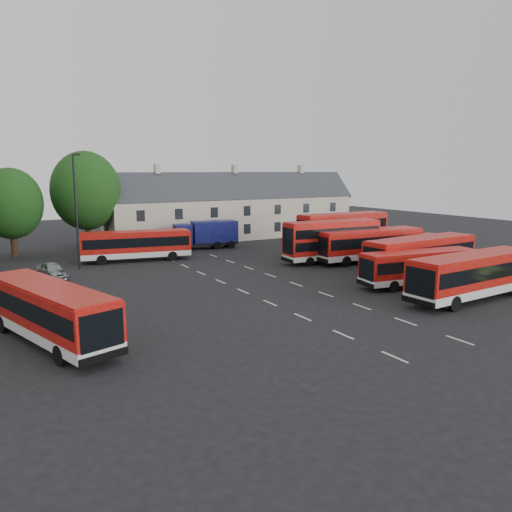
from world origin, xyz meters
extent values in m
plane|color=black|center=(0.00, 0.00, 0.00)|extent=(140.00, 140.00, 0.00)
cube|color=beige|center=(0.00, -14.00, 0.01)|extent=(0.15, 1.80, 0.01)
cube|color=beige|center=(0.00, -10.00, 0.01)|extent=(0.15, 1.80, 0.01)
cube|color=beige|center=(0.00, -6.00, 0.01)|extent=(0.15, 1.80, 0.01)
cube|color=beige|center=(0.00, -2.00, 0.01)|extent=(0.15, 1.80, 0.01)
cube|color=beige|center=(0.00, 2.00, 0.01)|extent=(0.15, 1.80, 0.01)
cube|color=beige|center=(0.00, 6.00, 0.01)|extent=(0.15, 1.80, 0.01)
cube|color=beige|center=(0.00, 10.00, 0.01)|extent=(0.15, 1.80, 0.01)
cube|color=beige|center=(0.00, 14.00, 0.01)|extent=(0.15, 1.80, 0.01)
cube|color=beige|center=(0.00, 18.00, 0.01)|extent=(0.15, 1.80, 0.01)
cube|color=beige|center=(5.00, -14.00, 0.01)|extent=(0.15, 1.80, 0.01)
cube|color=beige|center=(5.00, -10.00, 0.01)|extent=(0.15, 1.80, 0.01)
cube|color=beige|center=(5.00, -6.00, 0.01)|extent=(0.15, 1.80, 0.01)
cube|color=beige|center=(5.00, -2.00, 0.01)|extent=(0.15, 1.80, 0.01)
cube|color=beige|center=(5.00, 2.00, 0.01)|extent=(0.15, 1.80, 0.01)
cube|color=beige|center=(5.00, 6.00, 0.01)|extent=(0.15, 1.80, 0.01)
cube|color=beige|center=(5.00, 10.00, 0.01)|extent=(0.15, 1.80, 0.01)
cube|color=beige|center=(5.00, 14.00, 0.01)|extent=(0.15, 1.80, 0.01)
cube|color=beige|center=(5.00, 18.00, 0.01)|extent=(0.15, 1.80, 0.01)
cylinder|color=black|center=(-14.00, 28.00, 1.75)|extent=(0.70, 0.70, 3.50)
ellipsoid|color=#103B12|center=(-14.00, 28.00, 5.81)|extent=(6.60, 6.60, 7.59)
cylinder|color=black|center=(-6.00, 29.00, 2.10)|extent=(0.70, 0.70, 4.20)
ellipsoid|color=#103B12|center=(-6.00, 29.00, 6.97)|extent=(7.92, 7.92, 9.11)
cube|color=beige|center=(14.00, 30.00, 2.75)|extent=(35.00, 7.00, 5.50)
cube|color=#2D3035|center=(14.00, 30.00, 5.50)|extent=(35.70, 7.13, 7.13)
cube|color=beige|center=(3.00, 30.00, 9.46)|extent=(0.60, 0.90, 1.20)
cube|color=beige|center=(14.00, 30.00, 9.46)|extent=(0.60, 0.90, 1.20)
cube|color=beige|center=(25.00, 30.00, 9.46)|extent=(0.60, 0.90, 1.20)
cube|color=silver|center=(13.28, -8.56, 0.84)|extent=(12.01, 3.34, 0.59)
cube|color=#AA110A|center=(13.28, -8.56, 2.19)|extent=(12.01, 3.34, 2.11)
cube|color=black|center=(13.28, -8.56, 2.24)|extent=(11.54, 3.38, 1.03)
cube|color=#AA110A|center=(13.28, -8.56, 3.29)|extent=(11.77, 3.22, 0.13)
cylinder|color=black|center=(9.55, -9.99, 0.54)|extent=(1.10, 0.36, 1.08)
cylinder|color=black|center=(17.01, -7.14, 0.54)|extent=(1.10, 0.36, 1.08)
cube|color=silver|center=(13.30, -3.53, 0.72)|extent=(10.41, 3.80, 0.51)
cube|color=#AA110A|center=(13.30, -3.53, 1.87)|extent=(10.41, 3.80, 1.80)
cube|color=black|center=(13.30, -3.53, 1.92)|extent=(10.01, 3.80, 0.88)
cube|color=#AA110A|center=(13.30, -3.53, 2.82)|extent=(10.19, 3.68, 0.11)
cylinder|color=black|center=(9.92, -4.08, 0.46)|extent=(0.95, 0.39, 0.93)
cylinder|color=black|center=(16.68, -2.98, 0.46)|extent=(0.95, 0.39, 0.93)
cube|color=silver|center=(16.73, -0.54, 0.84)|extent=(12.12, 3.38, 0.60)
cube|color=#AA110A|center=(16.73, -0.54, 2.21)|extent=(12.12, 3.38, 2.12)
cube|color=black|center=(16.73, -0.54, 2.26)|extent=(11.64, 3.42, 1.04)
cube|color=#AA110A|center=(16.73, -0.54, 3.32)|extent=(11.87, 3.26, 0.13)
cylinder|color=black|center=(12.96, -1.98, 0.54)|extent=(1.10, 0.36, 1.09)
cylinder|color=black|center=(20.49, 0.90, 0.54)|extent=(1.10, 0.36, 1.09)
cube|color=silver|center=(18.82, 2.75, 0.72)|extent=(10.42, 3.93, 0.51)
cube|color=#AA110A|center=(18.82, 2.75, 1.87)|extent=(10.42, 3.93, 1.80)
cube|color=black|center=(18.82, 2.75, 1.92)|extent=(10.03, 3.92, 0.88)
cube|color=#AA110A|center=(18.82, 2.75, 2.82)|extent=(10.21, 3.81, 0.11)
cylinder|color=black|center=(15.77, 1.19, 0.46)|extent=(0.96, 0.41, 0.93)
cylinder|color=black|center=(21.86, 4.31, 0.46)|extent=(0.96, 0.41, 0.93)
cube|color=silver|center=(17.32, 6.67, 0.83)|extent=(12.01, 3.50, 0.59)
cube|color=#AA110A|center=(17.32, 6.67, 2.18)|extent=(12.01, 3.50, 2.10)
cube|color=black|center=(17.32, 6.67, 2.24)|extent=(11.54, 3.53, 1.02)
cube|color=#AA110A|center=(17.32, 6.67, 3.29)|extent=(11.76, 3.37, 0.13)
cylinder|color=black|center=(13.45, 5.71, 0.54)|extent=(1.10, 0.37, 1.08)
cylinder|color=black|center=(21.19, 7.62, 0.54)|extent=(1.10, 0.37, 1.08)
cube|color=silver|center=(13.94, 8.55, 0.73)|extent=(10.49, 3.15, 0.52)
cube|color=#AA110A|center=(13.94, 8.55, 2.56)|extent=(10.49, 3.15, 3.15)
cube|color=black|center=(13.94, 8.55, 1.95)|extent=(10.08, 3.17, 0.89)
cube|color=#AA110A|center=(13.94, 8.55, 4.18)|extent=(10.28, 3.04, 0.11)
cylinder|color=black|center=(10.56, 7.75, 0.47)|extent=(0.96, 0.34, 0.94)
cylinder|color=black|center=(17.33, 9.35, 0.47)|extent=(0.96, 0.34, 0.94)
cube|color=black|center=(13.94, 8.55, 3.17)|extent=(10.08, 3.17, 0.89)
cube|color=silver|center=(18.41, 12.19, 0.78)|extent=(11.08, 2.52, 0.55)
cube|color=#AA110A|center=(18.41, 12.19, 2.74)|extent=(11.08, 2.52, 3.37)
cube|color=black|center=(18.41, 12.19, 2.09)|extent=(10.64, 2.58, 0.96)
cube|color=#AA110A|center=(18.41, 12.19, 4.48)|extent=(10.86, 2.42, 0.12)
cylinder|color=black|center=(14.86, 11.06, 0.50)|extent=(1.01, 0.28, 1.01)
cylinder|color=black|center=(21.95, 13.33, 0.50)|extent=(1.01, 0.28, 1.01)
cube|color=black|center=(18.41, 12.19, 3.40)|extent=(10.64, 2.58, 0.96)
cube|color=silver|center=(-14.72, -2.88, 0.80)|extent=(5.68, 11.59, 0.57)
cube|color=#AA110A|center=(-14.72, -2.88, 2.09)|extent=(5.68, 11.59, 2.01)
cube|color=black|center=(-14.72, -2.88, 2.14)|extent=(5.61, 11.17, 0.98)
cube|color=#AA110A|center=(-14.72, -2.88, 3.14)|extent=(5.52, 11.34, 0.12)
cylinder|color=black|center=(-12.57, -6.03, 0.51)|extent=(0.57, 1.07, 1.03)
cylinder|color=black|center=(-16.86, 0.27, 0.51)|extent=(0.57, 1.07, 1.03)
cube|color=silver|center=(-3.24, 19.13, 0.78)|extent=(11.29, 4.55, 0.55)
cube|color=#AA110A|center=(-3.24, 19.13, 2.03)|extent=(11.29, 4.55, 1.95)
cube|color=black|center=(-3.24, 19.13, 2.08)|extent=(10.87, 4.52, 0.95)
cube|color=#AA110A|center=(-3.24, 19.13, 3.05)|extent=(11.05, 4.41, 0.12)
cylinder|color=black|center=(-6.92, 18.69, 0.50)|extent=(1.04, 0.47, 1.00)
cylinder|color=black|center=(0.43, 19.57, 0.50)|extent=(1.04, 0.47, 1.00)
cube|color=black|center=(6.45, 23.15, 0.61)|extent=(7.72, 3.20, 0.28)
cube|color=#0E1052|center=(3.67, 23.62, 1.87)|extent=(2.24, 2.62, 2.25)
cube|color=black|center=(2.79, 23.76, 2.21)|extent=(0.42, 1.98, 1.12)
cube|color=#0E1052|center=(7.51, 22.97, 2.02)|extent=(5.66, 3.19, 2.53)
cylinder|color=black|center=(3.68, 22.54, 0.47)|extent=(0.97, 0.41, 0.94)
cylinder|color=black|center=(9.43, 23.73, 0.47)|extent=(0.97, 0.41, 0.94)
imported|color=#999BA0|center=(-12.12, 14.48, 0.69)|extent=(2.42, 4.30, 1.38)
cylinder|color=black|center=(-9.26, 17.64, 5.37)|extent=(0.19, 0.19, 10.74)
cube|color=black|center=(-8.94, 17.59, 10.74)|extent=(0.68, 0.37, 0.19)
camera|label=1|loc=(-18.08, -31.22, 9.33)|focal=35.00mm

